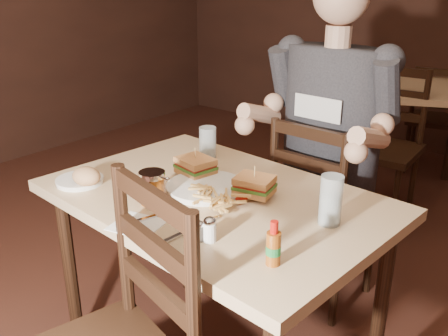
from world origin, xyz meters
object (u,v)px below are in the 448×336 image
Objects in this scene: bg_table at (415,99)px; dinner_plate at (206,188)px; bg_chair_near at (380,149)px; glass_left at (208,142)px; hot_sauce at (274,243)px; main_table at (215,216)px; syrup_dispenser at (153,188)px; glass_right at (331,200)px; chair_far at (325,211)px; bg_chair_far at (435,119)px; diner at (328,99)px; side_plate at (80,181)px.

dinner_plate is at bearing -90.01° from bg_table.
bg_chair_near is 3.53× the size of dinner_plate.
glass_left reaches higher than hot_sauce.
main_table is 11.05× the size of syrup_dispenser.
bg_table is 6.82× the size of glass_right.
bg_chair_near is 7.43× the size of glass_left.
chair_far is 1.07× the size of bg_chair_far.
diner is at bearing 83.01° from syrup_dispenser.
hot_sauce is (0.44, -1.88, 0.36)m from bg_chair_near.
bg_chair_far is at bearing 95.96° from diner.
glass_left is 0.47m from syrup_dispenser.
diner is 8.15× the size of glass_left.
side_plate is at bearing -149.43° from dinner_plate.
main_table is at bearing 80.22° from bg_chair_far.
diner reaches higher than bg_table.
chair_far is 7.24× the size of hot_sauce.
main_table is 0.51m from side_plate.
glass_left is 0.83× the size of glass_right.
diner is 0.88m from syrup_dispenser.
chair_far reaches higher than hot_sauce.
hot_sauce is 0.52m from syrup_dispenser.
bg_chair_near is at bearing 93.04° from syrup_dispenser.
dinner_plate is (-0.00, -2.18, 0.10)m from bg_table.
dinner_plate is 1.74× the size of glass_right.
bg_chair_far is 7.61× the size of syrup_dispenser.
syrup_dispenser is at bearing -156.23° from glass_right.
main_table is 7.91× the size of glass_right.
main_table and bg_table have the same top height.
chair_far is 0.95× the size of bg_chair_near.
bg_chair_near reaches higher than side_plate.
glass_right reaches higher than side_plate.
hot_sauce is at bearing -31.96° from main_table.
side_plate is (-0.40, -1.87, 0.30)m from bg_chair_near.
side_plate is (-0.33, -0.05, -0.05)m from syrup_dispenser.
bg_chair_near is 1.93m from side_plate.
bg_chair_far is 1.10m from bg_chair_near.
hot_sauce is at bearing -29.78° from dinner_plate.
glass_right is at bearing -77.27° from bg_chair_near.
glass_left is 0.53m from side_plate.
chair_far is at bearing 90.00° from diner.
hot_sauce reaches higher than main_table.
side_plate is (-0.51, -0.94, 0.33)m from chair_far.
chair_far is (0.12, -1.47, -0.23)m from bg_table.
diner is 0.98m from hot_sauce.
chair_far reaches higher than dinner_plate.
glass_left is at bearing 69.29° from side_plate.
bg_table is at bearing 80.67° from side_plate.
main_table is 1.35× the size of chair_far.
hot_sauce is at bearing -79.70° from bg_table.
bg_table is 2.18m from dinner_plate.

